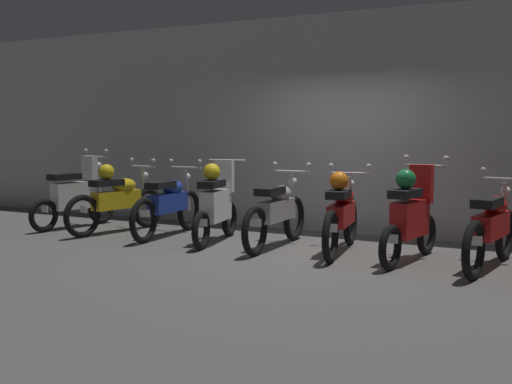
% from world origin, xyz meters
% --- Properties ---
extents(ground_plane, '(80.00, 80.00, 0.00)m').
position_xyz_m(ground_plane, '(0.00, 0.00, 0.00)').
color(ground_plane, '#565451').
extents(back_wall, '(16.37, 0.30, 3.39)m').
position_xyz_m(back_wall, '(0.00, 1.94, 1.69)').
color(back_wall, '#ADADB2').
rests_on(back_wall, ground).
extents(motorbike_slot_0, '(0.58, 1.67, 1.29)m').
position_xyz_m(motorbike_slot_0, '(-4.18, 0.33, 0.53)').
color(motorbike_slot_0, black).
rests_on(motorbike_slot_0, ground).
extents(motorbike_slot_1, '(0.62, 1.93, 1.15)m').
position_xyz_m(motorbike_slot_1, '(-3.25, 0.27, 0.53)').
color(motorbike_slot_1, black).
rests_on(motorbike_slot_1, ground).
extents(motorbike_slot_2, '(0.59, 1.95, 1.15)m').
position_xyz_m(motorbike_slot_2, '(-2.33, 0.34, 0.49)').
color(motorbike_slot_2, black).
rests_on(motorbike_slot_2, ground).
extents(motorbike_slot_3, '(0.56, 1.67, 1.18)m').
position_xyz_m(motorbike_slot_3, '(-1.40, 0.21, 0.57)').
color(motorbike_slot_3, black).
rests_on(motorbike_slot_3, ground).
extents(motorbike_slot_4, '(0.59, 1.95, 1.15)m').
position_xyz_m(motorbike_slot_4, '(-0.47, 0.25, 0.49)').
color(motorbike_slot_4, black).
rests_on(motorbike_slot_4, ground).
extents(motorbike_slot_5, '(0.58, 1.94, 1.15)m').
position_xyz_m(motorbike_slot_5, '(0.46, 0.26, 0.53)').
color(motorbike_slot_5, black).
rests_on(motorbike_slot_5, ground).
extents(motorbike_slot_6, '(0.59, 1.68, 1.29)m').
position_xyz_m(motorbike_slot_6, '(1.40, 0.14, 0.57)').
color(motorbike_slot_6, black).
rests_on(motorbike_slot_6, ground).
extents(motorbike_slot_7, '(0.59, 1.94, 1.15)m').
position_xyz_m(motorbike_slot_7, '(2.33, 0.15, 0.49)').
color(motorbike_slot_7, black).
rests_on(motorbike_slot_7, ground).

